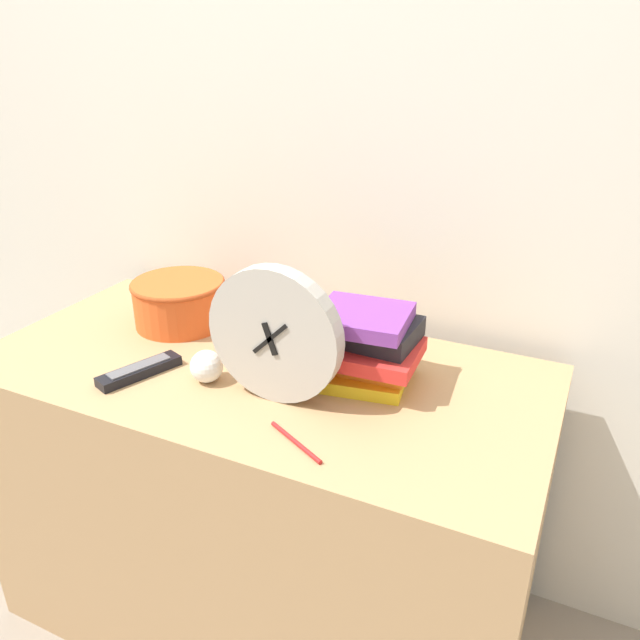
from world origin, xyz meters
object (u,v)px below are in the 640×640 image
at_px(basket, 179,301).
at_px(tv_remote, 140,371).
at_px(crumpled_paper_ball, 207,366).
at_px(pen, 296,442).
at_px(book_stack, 360,344).
at_px(desk_clock, 274,335).

bearing_deg(basket, tv_remote, -72.34).
height_order(crumpled_paper_ball, pen, crumpled_paper_ball).
xyz_separation_m(book_stack, pen, (-0.01, -0.26, -0.07)).
distance_m(desk_clock, basket, 0.43).
bearing_deg(basket, pen, -33.65).
bearing_deg(basket, crumpled_paper_ball, -43.14).
bearing_deg(book_stack, desk_clock, -129.90).
bearing_deg(tv_remote, basket, 107.66).
xyz_separation_m(tv_remote, crumpled_paper_ball, (0.14, 0.04, 0.02)).
bearing_deg(crumpled_paper_ball, desk_clock, 1.43).
height_order(book_stack, crumpled_paper_ball, book_stack).
height_order(desk_clock, pen, desk_clock).
relative_size(basket, crumpled_paper_ball, 3.35).
bearing_deg(tv_remote, pen, -10.43).
bearing_deg(pen, crumpled_paper_ball, 156.27).
relative_size(desk_clock, crumpled_paper_ball, 4.03).
bearing_deg(crumpled_paper_ball, book_stack, 27.64).
height_order(desk_clock, tv_remote, desk_clock).
distance_m(desk_clock, tv_remote, 0.33).
bearing_deg(basket, book_stack, -6.97).
relative_size(tv_remote, pen, 1.39).
relative_size(book_stack, basket, 1.17).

